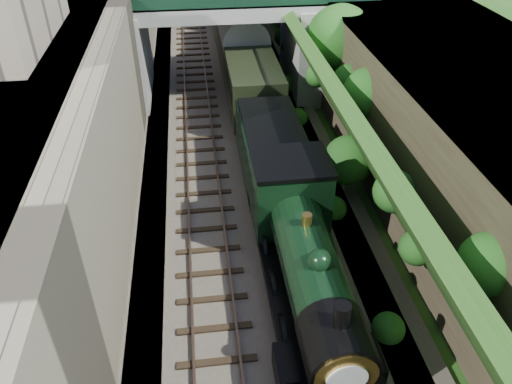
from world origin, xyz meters
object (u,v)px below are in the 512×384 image
tender (271,155)px  locomotive (305,260)px  tree (341,41)px  road_bridge (240,29)px

tender → locomotive: bearing=-90.0°
tree → locomotive: (-4.71, -13.69, -2.75)m
tree → road_bridge: bearing=137.3°
road_bridge → tender: (0.26, -10.91, -2.46)m
locomotive → tender: locomotive is taller
road_bridge → locomotive: bearing=-89.2°
tree → locomotive: 14.74m
locomotive → tender: 7.37m
road_bridge → locomotive: (0.26, -18.27, -2.18)m
road_bridge → tree: (4.97, -4.58, 0.57)m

